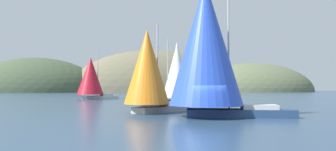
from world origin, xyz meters
TOP-DOWN VIEW (x-y plane):
  - ground_plane at (0.00, 0.00)m, footprint 360.00×360.00m
  - headland_left at (-55.00, 135.00)m, footprint 65.14×44.00m
  - headland_right at (60.00, 135.00)m, footprint 69.40×44.00m
  - headland_center at (5.00, 135.00)m, footprint 88.92×44.00m
  - sailboat_orange_sail at (-4.17, 5.60)m, footprint 7.40×6.77m
  - sailboat_teal_sail at (12.78, 47.83)m, footprint 5.54×8.07m
  - sailboat_crimson_sail at (-14.12, 39.10)m, footprint 9.20×8.07m
  - sailboat_white_mainsail at (0.37, 18.82)m, footprint 7.77×4.97m
  - sailboat_blue_spinnaker at (0.41, 1.60)m, footprint 10.44×6.97m
  - channel_buoy at (8.71, 39.51)m, footprint 1.10×1.10m

SIDE VIEW (x-z plane):
  - ground_plane at x=0.00m, z-range 0.00..0.00m
  - headland_left at x=-55.00m, z-range -17.68..17.68m
  - headland_right at x=60.00m, z-range -16.02..16.02m
  - headland_center at x=5.00m, z-range -22.42..22.42m
  - channel_buoy at x=8.71m, z-range -0.95..1.69m
  - sailboat_orange_sail at x=-4.17m, z-range -0.15..8.32m
  - sailboat_teal_sail at x=12.78m, z-range -0.43..9.35m
  - sailboat_crimson_sail at x=-14.12m, z-range -0.20..9.24m
  - sailboat_white_mainsail at x=0.37m, z-range 0.04..9.06m
  - sailboat_blue_spinnaker at x=0.41m, z-range -0.03..11.75m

